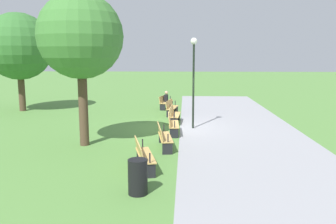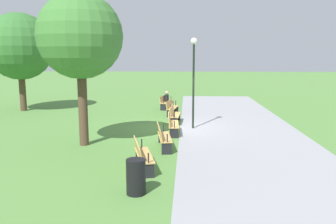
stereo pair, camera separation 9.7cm
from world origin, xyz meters
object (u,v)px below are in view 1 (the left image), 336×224
at_px(bench_0, 166,102).
at_px(lamp_post, 194,67).
at_px(bench_1, 171,107).
at_px(bench_2, 174,114).
at_px(tree_1, 80,37).
at_px(person_seated, 167,99).
at_px(trash_bin, 138,177).
at_px(bench_3, 172,124).
at_px(bench_5, 143,154).
at_px(tree_0, 19,47).
at_px(bench_4, 164,136).

relative_size(bench_0, lamp_post, 0.44).
xyz_separation_m(bench_1, lamp_post, (3.82, 1.22, 2.54)).
xyz_separation_m(bench_2, tree_1, (4.76, -3.44, 3.79)).
relative_size(bench_0, bench_1, 1.01).
distance_m(bench_1, lamp_post, 4.74).
bearing_deg(person_seated, trash_bin, 13.78).
distance_m(bench_1, person_seated, 2.48).
distance_m(person_seated, tree_1, 10.78).
bearing_deg(bench_3, bench_5, -11.08).
bearing_deg(lamp_post, bench_3, -37.45).
bearing_deg(bench_5, bench_3, 157.80).
height_order(bench_0, bench_2, same).
relative_size(bench_1, bench_2, 1.02).
bearing_deg(lamp_post, person_seated, -165.84).
relative_size(bench_5, lamp_post, 0.44).
bearing_deg(bench_0, bench_5, 13.90).
bearing_deg(bench_1, bench_3, 11.11).
bearing_deg(bench_3, tree_1, -60.13).
height_order(tree_0, lamp_post, tree_0).
bearing_deg(trash_bin, lamp_post, 169.05).
bearing_deg(bench_4, bench_2, 168.89).
height_order(bench_3, person_seated, person_seated).
height_order(bench_1, bench_4, same).
bearing_deg(bench_2, person_seated, -170.33).
xyz_separation_m(person_seated, lamp_post, (6.26, 1.58, 2.38)).
distance_m(bench_4, tree_1, 4.97).
bearing_deg(person_seated, bench_4, 15.93).
bearing_deg(bench_4, person_seated, 173.68).
height_order(tree_1, trash_bin, tree_1).
relative_size(bench_4, trash_bin, 2.05).
relative_size(bench_1, tree_0, 0.31).
xyz_separation_m(bench_3, person_seated, (-7.54, -0.60, 0.16)).
height_order(bench_1, bench_2, same).
height_order(bench_1, bench_3, same).
xyz_separation_m(tree_0, trash_bin, (13.24, 9.31, -3.64)).
height_order(bench_4, lamp_post, lamp_post).
distance_m(tree_1, trash_bin, 6.77).
xyz_separation_m(bench_3, trash_bin, (7.05, -0.63, -0.01)).
distance_m(bench_3, person_seated, 7.56).
height_order(bench_3, lamp_post, lamp_post).
height_order(person_seated, tree_1, tree_1).
bearing_deg(tree_1, lamp_post, 128.23).
bearing_deg(bench_2, lamp_post, 40.23).
bearing_deg(bench_2, bench_5, -2.75).
bearing_deg(bench_3, trash_bin, -7.91).
relative_size(person_seated, tree_0, 0.19).
distance_m(bench_2, trash_bin, 9.62).
bearing_deg(tree_1, bench_5, 43.64).
xyz_separation_m(person_seated, tree_0, (1.34, -9.34, 3.46)).
height_order(bench_2, bench_3, same).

